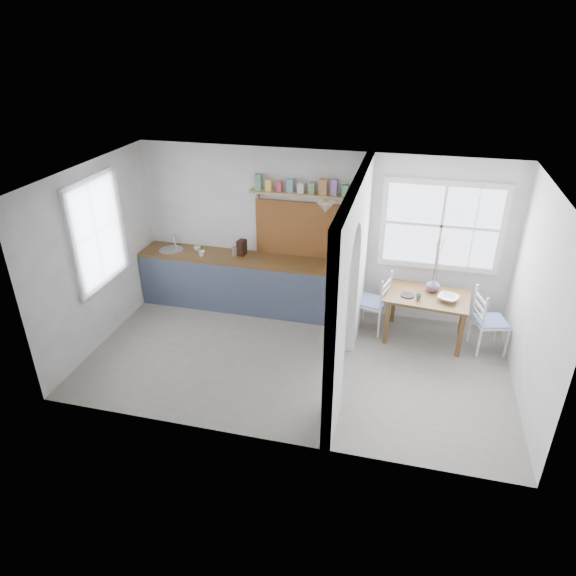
% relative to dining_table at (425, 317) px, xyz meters
% --- Properties ---
extents(floor, '(5.80, 3.20, 0.01)m').
position_rel_dining_table_xyz_m(floor, '(-1.72, -1.02, -0.36)').
color(floor, gray).
rests_on(floor, ground).
extents(ceiling, '(5.80, 3.20, 0.01)m').
position_rel_dining_table_xyz_m(ceiling, '(-1.72, -1.02, 2.24)').
color(ceiling, white).
rests_on(ceiling, walls).
extents(walls, '(5.81, 3.21, 2.60)m').
position_rel_dining_table_xyz_m(walls, '(-1.72, -1.02, 0.94)').
color(walls, white).
rests_on(walls, floor).
extents(partition, '(0.12, 3.20, 2.60)m').
position_rel_dining_table_xyz_m(partition, '(-1.02, -0.96, 1.09)').
color(partition, white).
rests_on(partition, floor).
extents(kitchen_window, '(0.10, 1.16, 1.50)m').
position_rel_dining_table_xyz_m(kitchen_window, '(-4.59, -1.02, 1.29)').
color(kitchen_window, white).
rests_on(kitchen_window, walls).
extents(nook_window, '(1.76, 0.10, 1.30)m').
position_rel_dining_table_xyz_m(nook_window, '(0.08, 0.54, 1.24)').
color(nook_window, white).
rests_on(nook_window, walls).
extents(counter, '(3.50, 0.60, 0.90)m').
position_rel_dining_table_xyz_m(counter, '(-2.85, 0.31, 0.09)').
color(counter, brown).
rests_on(counter, floor).
extents(sink, '(0.40, 0.40, 0.02)m').
position_rel_dining_table_xyz_m(sink, '(-4.15, 0.28, 0.53)').
color(sink, '#BABBBE').
rests_on(sink, counter).
extents(backsplash, '(1.65, 0.03, 0.90)m').
position_rel_dining_table_xyz_m(backsplash, '(-1.93, 0.56, 0.99)').
color(backsplash, '#934D1E').
rests_on(backsplash, walls).
extents(shelf, '(1.75, 0.20, 0.21)m').
position_rel_dining_table_xyz_m(shelf, '(-1.93, 0.47, 1.65)').
color(shelf, tan).
rests_on(shelf, walls).
extents(pendant_lamp, '(0.26, 0.26, 0.16)m').
position_rel_dining_table_xyz_m(pendant_lamp, '(-1.57, 0.13, 1.52)').
color(pendant_lamp, beige).
rests_on(pendant_lamp, ceiling).
extents(utensil_rail, '(0.02, 0.50, 0.02)m').
position_rel_dining_table_xyz_m(utensil_rail, '(-1.11, -0.12, 1.09)').
color(utensil_rail, '#BABBBE').
rests_on(utensil_rail, partition).
extents(dining_table, '(1.23, 0.88, 0.72)m').
position_rel_dining_table_xyz_m(dining_table, '(0.00, 0.00, 0.00)').
color(dining_table, brown).
rests_on(dining_table, floor).
extents(chair_left, '(0.53, 0.53, 0.95)m').
position_rel_dining_table_xyz_m(chair_left, '(-0.80, 0.09, 0.11)').
color(chair_left, silver).
rests_on(chair_left, floor).
extents(chair_right, '(0.53, 0.53, 0.95)m').
position_rel_dining_table_xyz_m(chair_right, '(0.89, -0.08, 0.11)').
color(chair_right, silver).
rests_on(chair_right, floor).
extents(kettle, '(0.23, 0.19, 0.26)m').
position_rel_dining_table_xyz_m(kettle, '(-1.42, 0.30, 0.67)').
color(kettle, silver).
rests_on(kettle, counter).
extents(mug_a, '(0.13, 0.13, 0.09)m').
position_rel_dining_table_xyz_m(mug_a, '(-3.56, 0.17, 0.58)').
color(mug_a, white).
rests_on(mug_a, counter).
extents(mug_b, '(0.15, 0.15, 0.09)m').
position_rel_dining_table_xyz_m(mug_b, '(-3.71, 0.36, 0.59)').
color(mug_b, beige).
rests_on(mug_b, counter).
extents(knife_block, '(0.14, 0.18, 0.25)m').
position_rel_dining_table_xyz_m(knife_block, '(-2.95, 0.37, 0.66)').
color(knife_block, black).
rests_on(knife_block, counter).
extents(jar, '(0.12, 0.12, 0.15)m').
position_rel_dining_table_xyz_m(jar, '(-3.05, 0.32, 0.61)').
color(jar, '#716D4E').
rests_on(jar, counter).
extents(towel_magenta, '(0.02, 0.03, 0.49)m').
position_rel_dining_table_xyz_m(towel_magenta, '(-1.14, -0.02, -0.09)').
color(towel_magenta, '#A82B4B').
rests_on(towel_magenta, counter).
extents(towel_orange, '(0.02, 0.03, 0.55)m').
position_rel_dining_table_xyz_m(towel_orange, '(-1.14, -0.08, -0.11)').
color(towel_orange, orange).
rests_on(towel_orange, counter).
extents(bowl, '(0.36, 0.36, 0.07)m').
position_rel_dining_table_xyz_m(bowl, '(0.27, -0.07, 0.40)').
color(bowl, white).
rests_on(bowl, dining_table).
extents(table_cup, '(0.11, 0.11, 0.08)m').
position_rel_dining_table_xyz_m(table_cup, '(-0.14, -0.15, 0.40)').
color(table_cup, '#446E4A').
rests_on(table_cup, dining_table).
extents(plate, '(0.23, 0.23, 0.02)m').
position_rel_dining_table_xyz_m(plate, '(-0.29, -0.08, 0.37)').
color(plate, black).
rests_on(plate, dining_table).
extents(vase, '(0.26, 0.26, 0.21)m').
position_rel_dining_table_xyz_m(vase, '(0.06, 0.16, 0.47)').
color(vase, slate).
rests_on(vase, dining_table).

